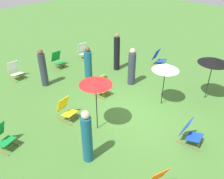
% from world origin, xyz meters
% --- Properties ---
extents(ground_plane, '(40.00, 40.00, 0.00)m').
position_xyz_m(ground_plane, '(0.00, 0.00, 0.00)').
color(ground_plane, '#477A33').
extents(deckchair_1, '(0.58, 0.82, 0.83)m').
position_xyz_m(deckchair_1, '(4.05, 1.77, 0.37)').
color(deckchair_1, olive).
rests_on(deckchair_1, ground).
extents(deckchair_4, '(0.65, 0.86, 0.83)m').
position_xyz_m(deckchair_4, '(-4.17, 1.83, 0.37)').
color(deckchair_4, olive).
rests_on(deckchair_4, ground).
extents(deckchair_5, '(0.60, 0.83, 0.83)m').
position_xyz_m(deckchair_5, '(-0.01, -2.19, 0.37)').
color(deckchair_5, olive).
rests_on(deckchair_5, ground).
extents(deckchair_7, '(0.58, 0.82, 0.83)m').
position_xyz_m(deckchair_7, '(-1.96, 1.58, 0.37)').
color(deckchair_7, olive).
rests_on(deckchair_7, ground).
extents(deckchair_8, '(0.52, 0.79, 0.83)m').
position_xyz_m(deckchair_8, '(0.29, 5.30, 0.37)').
color(deckchair_8, olive).
rests_on(deckchair_8, ground).
extents(deckchair_9, '(0.67, 0.86, 0.83)m').
position_xyz_m(deckchair_9, '(1.94, 5.27, 0.37)').
color(deckchair_9, olive).
rests_on(deckchair_9, ground).
extents(deckchair_10, '(0.49, 0.77, 0.83)m').
position_xyz_m(deckchair_10, '(0.01, 1.84, 0.37)').
color(deckchair_10, olive).
rests_on(deckchair_10, ground).
extents(deckchair_11, '(0.51, 0.78, 0.83)m').
position_xyz_m(deckchair_11, '(-1.78, 5.73, 0.37)').
color(deckchair_11, olive).
rests_on(deckchair_11, ground).
extents(umbrella_0, '(1.15, 1.15, 1.79)m').
position_xyz_m(umbrella_0, '(2.77, -1.43, 1.67)').
color(umbrella_0, black).
rests_on(umbrella_0, ground).
extents(umbrella_1, '(1.04, 1.04, 1.99)m').
position_xyz_m(umbrella_1, '(-1.58, 0.37, 1.85)').
color(umbrella_1, black).
rests_on(umbrella_1, ground).
extents(umbrella_2, '(0.99, 0.99, 1.74)m').
position_xyz_m(umbrella_2, '(1.18, -0.37, 1.61)').
color(umbrella_2, black).
rests_on(umbrella_2, ground).
extents(person_0, '(0.46, 0.46, 1.69)m').
position_xyz_m(person_0, '(1.57, 1.51, 0.80)').
color(person_0, '#333847').
rests_on(person_0, ground).
extents(person_1, '(0.32, 0.32, 1.69)m').
position_xyz_m(person_1, '(-1.18, 4.19, 0.80)').
color(person_1, '#333847').
rests_on(person_1, ground).
extents(person_2, '(0.30, 0.30, 1.74)m').
position_xyz_m(person_2, '(-2.70, -0.44, 0.84)').
color(person_2, '#195972').
rests_on(person_2, ground).
extents(person_3, '(0.35, 0.35, 1.85)m').
position_xyz_m(person_3, '(2.18, 2.98, 0.89)').
color(person_3, black).
rests_on(person_3, ground).
extents(person_4, '(0.46, 0.46, 1.78)m').
position_xyz_m(person_4, '(0.21, 2.83, 0.84)').
color(person_4, '#195972').
rests_on(person_4, ground).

